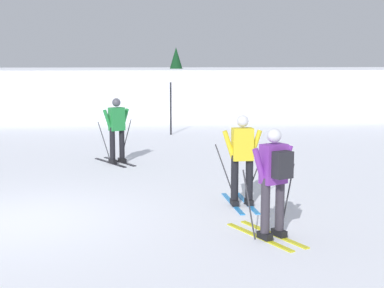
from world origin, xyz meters
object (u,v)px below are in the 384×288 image
Objects in this scene: skier_green at (117,129)px; trail_marker_pole at (171,109)px; skier_purple at (274,178)px; conifer_far_left at (176,73)px; skier_yellow at (242,158)px.

skier_green is 0.91× the size of trail_marker_pole.
skier_purple is 0.53× the size of conifer_far_left.
skier_purple is at bearing -66.92° from skier_green.
conifer_far_left reaches higher than trail_marker_pole.
skier_purple is at bearing -87.99° from conifer_far_left.
skier_yellow is 1.00× the size of skier_purple.
skier_green is 5.18m from skier_yellow.
skier_yellow is (2.59, -4.49, 0.00)m from skier_green.
skier_green is 0.53× the size of conifer_far_left.
trail_marker_pole is (1.58, 5.48, 0.02)m from skier_green.
skier_yellow is 2.01m from skier_purple.
conifer_far_left is (2.08, 12.91, 1.07)m from skier_green.
skier_yellow is 10.02m from trail_marker_pole.
skier_green is 5.70m from trail_marker_pole.
skier_green is at bearing -99.16° from conifer_far_left.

